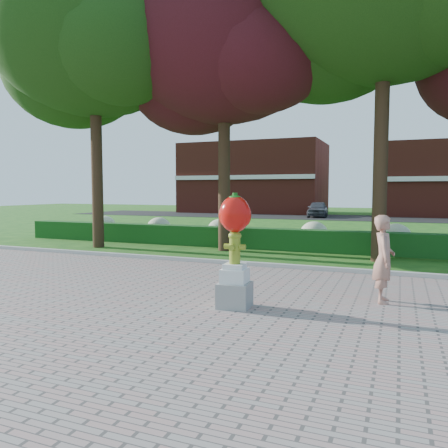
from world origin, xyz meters
name	(u,v)px	position (x,y,z in m)	size (l,w,h in m)	color
ground	(207,288)	(0.00, 0.00, 0.00)	(100.00, 100.00, 0.00)	#164C13
walkway	(96,342)	(0.00, -4.00, 0.02)	(40.00, 14.00, 0.04)	gray
curb	(249,264)	(0.00, 3.00, 0.07)	(40.00, 0.18, 0.15)	#ADADA5
lawn_hedge	(283,239)	(0.00, 7.00, 0.40)	(24.00, 0.70, 0.80)	#123F15
hydrangea_row	(303,234)	(0.57, 8.00, 0.55)	(20.10, 1.10, 0.99)	#BABF92
street	(346,218)	(0.00, 28.00, 0.01)	(50.00, 8.00, 0.02)	black
building_left	(254,178)	(-10.00, 34.00, 3.50)	(14.00, 8.00, 7.00)	maroon
tree_far_left	(93,43)	(-7.11, 5.09, 7.96)	(9.00, 7.68, 11.66)	black
tree_mid_left	(222,53)	(-2.10, 6.08, 7.30)	(8.25, 7.04, 10.69)	black
hydrant_sculpture	(235,247)	(1.25, -1.48, 1.19)	(0.63, 0.63, 2.17)	gray
woman	(384,259)	(3.85, -0.04, 0.91)	(0.63, 0.42, 1.74)	#AA7361
parked_car	(318,209)	(-2.37, 27.99, 0.69)	(1.59, 3.95, 1.35)	#46474E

